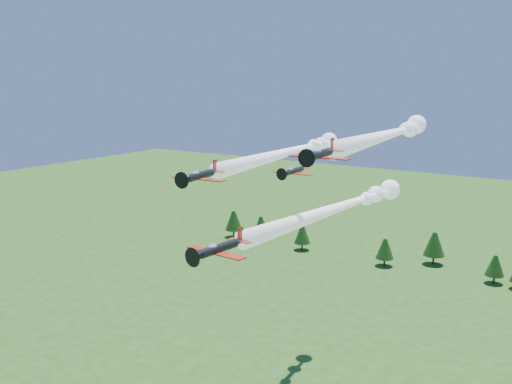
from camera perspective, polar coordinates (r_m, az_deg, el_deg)
The scene contains 5 objects.
plane_lead at distance 92.76m, azimuth 8.36°, elevation -1.50°, with size 10.31×53.34×3.70m.
plane_left at distance 109.33m, azimuth 3.65°, elevation 4.10°, with size 10.72×58.15×3.70m.
plane_right at distance 98.44m, azimuth 13.30°, elevation 5.67°, with size 9.11×54.07×3.70m.
plane_slot at distance 83.72m, azimuth 3.73°, elevation 2.09°, with size 6.30×6.89×2.23m.
treeline at distance 188.90m, azimuth 17.99°, elevation -5.91°, with size 166.17×17.53×10.80m.
Camera 1 is at (41.53, -63.77, 59.98)m, focal length 40.00 mm.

